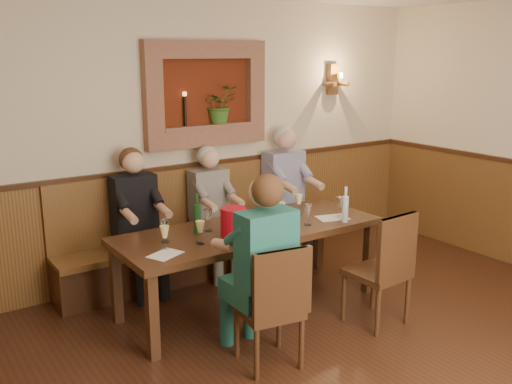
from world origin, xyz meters
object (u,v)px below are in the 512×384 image
wine_bottle_green_a (271,209)px  person_bench_right (288,204)px  chair_near_right (378,291)px  water_bottle (345,208)px  wine_bottle_green_b (197,218)px  bench (200,244)px  person_chair_front (259,283)px  person_bench_left (139,235)px  person_bench_mid (213,224)px  spittoon_bucket (233,222)px  dining_table (250,235)px  chair_near_left (270,330)px

wine_bottle_green_a → person_bench_right: bearing=45.4°
chair_near_right → water_bottle: 0.81m
wine_bottle_green_b → wine_bottle_green_a: bearing=-12.9°
bench → person_chair_front: person_chair_front is taller
person_bench_left → person_bench_mid: bearing=0.1°
spittoon_bucket → wine_bottle_green_a: (0.44, 0.07, 0.03)m
dining_table → person_bench_left: (-0.70, 0.84, -0.09)m
person_chair_front → dining_table: bearing=60.8°
bench → person_chair_front: bearing=-104.1°
dining_table → person_bench_right: person_bench_right is taller
spittoon_bucket → person_bench_left: bearing=115.0°
dining_table → person_bench_mid: person_bench_mid is taller
person_bench_right → person_chair_front: person_bench_right is taller
wine_bottle_green_a → wine_bottle_green_b: 0.68m
person_bench_right → water_bottle: person_bench_right is taller
dining_table → water_bottle: water_bottle is taller
person_bench_mid → dining_table: bearing=-97.4°
person_bench_mid → person_bench_right: (0.96, -0.00, 0.06)m
chair_near_left → wine_bottle_green_b: bearing=101.6°
person_bench_mid → person_chair_front: bearing=-108.5°
chair_near_left → water_bottle: water_bottle is taller
chair_near_left → bench: bearing=86.3°
person_bench_left → person_bench_right: person_bench_right is taller
chair_near_left → spittoon_bucket: 1.01m
chair_near_left → person_bench_left: bearing=108.1°
chair_near_right → spittoon_bucket: (-0.96, 0.76, 0.58)m
dining_table → bench: bench is taller
dining_table → wine_bottle_green_a: (0.19, -0.06, 0.22)m
person_bench_left → spittoon_bucket: 1.11m
water_bottle → wine_bottle_green_b: bearing=161.2°
person_chair_front → chair_near_right: bearing=-5.8°
chair_near_right → bench: bearing=107.8°
chair_near_left → person_bench_left: 1.80m
dining_table → water_bottle: size_ratio=7.26×
bench → water_bottle: size_ratio=9.08×
bench → person_bench_left: (-0.70, -0.11, 0.25)m
bench → chair_near_left: bearing=-103.2°
bench → person_chair_front: (-0.43, -1.72, 0.27)m
person_bench_right → person_chair_front: (-1.50, -1.61, -0.02)m
person_bench_left → spittoon_bucket: size_ratio=5.68×
dining_table → chair_near_left: chair_near_left is taller
person_chair_front → wine_bottle_green_a: person_chair_front is taller
dining_table → person_bench_left: person_bench_left is taller
spittoon_bucket → wine_bottle_green_a: wine_bottle_green_a is taller
chair_near_right → person_bench_right: size_ratio=0.67×
person_bench_left → wine_bottle_green_b: person_bench_left is taller
chair_near_right → person_bench_mid: size_ratio=0.74×
chair_near_right → water_bottle: (0.10, 0.55, 0.59)m
spittoon_bucket → dining_table: bearing=27.2°
chair_near_left → person_bench_right: (1.50, 1.76, 0.34)m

